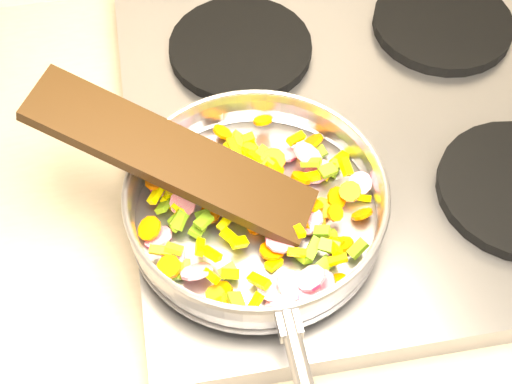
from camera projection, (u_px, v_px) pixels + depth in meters
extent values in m
cube|color=#939399|center=(367.00, 128.00, 0.90)|extent=(0.60, 0.60, 0.04)
cylinder|color=black|center=(281.00, 224.00, 0.79)|extent=(0.19, 0.19, 0.02)
cylinder|color=black|center=(240.00, 48.00, 0.95)|extent=(0.19, 0.19, 0.02)
cylinder|color=black|center=(443.00, 23.00, 0.97)|extent=(0.19, 0.19, 0.02)
cylinder|color=#9E9EA5|center=(256.00, 216.00, 0.78)|extent=(0.28, 0.28, 0.01)
torus|color=#9E9EA5|center=(256.00, 202.00, 0.76)|extent=(0.32, 0.32, 0.05)
torus|color=#9E9EA5|center=(256.00, 190.00, 0.74)|extent=(0.28, 0.28, 0.01)
cube|color=#9E9EA5|center=(288.00, 323.00, 0.67)|extent=(0.02, 0.03, 0.02)
cylinder|color=#EF6800|center=(149.00, 228.00, 0.75)|extent=(0.03, 0.04, 0.02)
cube|color=#FFF100|center=(254.00, 204.00, 0.76)|extent=(0.02, 0.02, 0.02)
cylinder|color=#E51658|center=(196.00, 271.00, 0.72)|extent=(0.05, 0.04, 0.03)
cylinder|color=#EF6800|center=(335.00, 213.00, 0.75)|extent=(0.02, 0.03, 0.02)
cube|color=#649715|center=(322.00, 231.00, 0.75)|extent=(0.02, 0.02, 0.01)
cube|color=#FFF100|center=(180.00, 209.00, 0.77)|extent=(0.02, 0.02, 0.01)
cube|color=#FFF100|center=(360.00, 197.00, 0.78)|extent=(0.03, 0.01, 0.02)
cube|color=#FFF100|center=(297.00, 252.00, 0.73)|extent=(0.02, 0.01, 0.01)
cube|color=#FFF100|center=(274.00, 264.00, 0.74)|extent=(0.02, 0.02, 0.01)
cylinder|color=#EF6800|center=(265.00, 183.00, 0.80)|extent=(0.03, 0.03, 0.02)
cylinder|color=#EF6800|center=(221.00, 293.00, 0.72)|extent=(0.03, 0.03, 0.02)
cube|color=#FFF100|center=(226.00, 221.00, 0.76)|extent=(0.02, 0.02, 0.01)
cube|color=#FFF100|center=(256.00, 302.00, 0.69)|extent=(0.02, 0.02, 0.02)
cube|color=#649715|center=(255.00, 156.00, 0.81)|extent=(0.02, 0.02, 0.01)
cube|color=#FFF100|center=(157.00, 193.00, 0.77)|extent=(0.02, 0.03, 0.01)
cube|color=#FFF100|center=(338.00, 260.00, 0.72)|extent=(0.02, 0.01, 0.01)
cube|color=#FFF100|center=(248.00, 177.00, 0.79)|extent=(0.03, 0.02, 0.01)
cylinder|color=#E51658|center=(197.00, 170.00, 0.80)|extent=(0.03, 0.03, 0.02)
cube|color=#FFF100|center=(248.00, 146.00, 0.82)|extent=(0.02, 0.02, 0.01)
cube|color=#649715|center=(261.00, 155.00, 0.80)|extent=(0.03, 0.02, 0.02)
cube|color=#649715|center=(277.00, 191.00, 0.79)|extent=(0.02, 0.02, 0.02)
cylinder|color=#E51658|center=(317.00, 172.00, 0.80)|extent=(0.05, 0.05, 0.02)
cylinder|color=#EF6800|center=(274.00, 167.00, 0.79)|extent=(0.03, 0.03, 0.02)
cube|color=#FFF100|center=(241.00, 208.00, 0.77)|extent=(0.02, 0.03, 0.01)
cylinder|color=#E51658|center=(271.00, 190.00, 0.77)|extent=(0.04, 0.04, 0.01)
cylinder|color=#E51658|center=(273.00, 202.00, 0.78)|extent=(0.03, 0.04, 0.02)
cube|color=#FFF100|center=(309.00, 177.00, 0.79)|extent=(0.03, 0.01, 0.01)
cube|color=#FFF100|center=(190.00, 181.00, 0.80)|extent=(0.02, 0.02, 0.01)
cylinder|color=#EF6800|center=(169.00, 267.00, 0.73)|extent=(0.03, 0.03, 0.01)
cylinder|color=#E51658|center=(277.00, 220.00, 0.76)|extent=(0.03, 0.03, 0.02)
cylinder|color=#EF6800|center=(215.00, 295.00, 0.72)|extent=(0.03, 0.02, 0.01)
cube|color=#FFF100|center=(297.00, 228.00, 0.74)|extent=(0.02, 0.03, 0.01)
cube|color=#FFF100|center=(185.00, 153.00, 0.80)|extent=(0.03, 0.02, 0.02)
cube|color=#FFF100|center=(210.00, 158.00, 0.81)|extent=(0.02, 0.02, 0.02)
cube|color=#649715|center=(236.00, 302.00, 0.70)|extent=(0.02, 0.02, 0.02)
cube|color=#FFF100|center=(161.00, 250.00, 0.73)|extent=(0.03, 0.01, 0.01)
cube|color=#FFF100|center=(234.00, 149.00, 0.81)|extent=(0.02, 0.03, 0.01)
cube|color=#FFF100|center=(211.00, 276.00, 0.72)|extent=(0.02, 0.02, 0.01)
cube|color=#FFF100|center=(192.00, 157.00, 0.81)|extent=(0.02, 0.02, 0.02)
cube|color=#649715|center=(319.00, 153.00, 0.82)|extent=(0.02, 0.02, 0.02)
cube|color=#FFF100|center=(169.00, 188.00, 0.79)|extent=(0.03, 0.02, 0.01)
cube|color=#FFF100|center=(346.00, 167.00, 0.79)|extent=(0.02, 0.02, 0.02)
cylinder|color=#E51658|center=(183.00, 203.00, 0.77)|extent=(0.04, 0.03, 0.03)
cylinder|color=#EF6800|center=(216.00, 158.00, 0.81)|extent=(0.02, 0.02, 0.02)
cylinder|color=#EF6800|center=(265.00, 182.00, 0.77)|extent=(0.03, 0.03, 0.01)
cube|color=#FFF100|center=(242.00, 157.00, 0.81)|extent=(0.01, 0.02, 0.01)
cylinder|color=#E51658|center=(270.00, 209.00, 0.78)|extent=(0.05, 0.05, 0.02)
cube|color=#649715|center=(303.00, 257.00, 0.74)|extent=(0.02, 0.02, 0.02)
cylinder|color=#EF6800|center=(337.00, 198.00, 0.78)|extent=(0.03, 0.02, 0.03)
cube|color=#649715|center=(182.00, 264.00, 0.74)|extent=(0.02, 0.01, 0.01)
cube|color=#649715|center=(204.00, 158.00, 0.81)|extent=(0.01, 0.02, 0.02)
cube|color=#FFF100|center=(252.00, 147.00, 0.83)|extent=(0.01, 0.03, 0.01)
cube|color=#FFF100|center=(246.00, 139.00, 0.82)|extent=(0.02, 0.01, 0.01)
cylinder|color=#EF6800|center=(334.00, 243.00, 0.75)|extent=(0.02, 0.02, 0.02)
cylinder|color=#E51658|center=(221.00, 162.00, 0.81)|extent=(0.04, 0.04, 0.02)
cylinder|color=#E51658|center=(271.00, 288.00, 0.72)|extent=(0.04, 0.04, 0.01)
cube|color=#FFF100|center=(296.00, 139.00, 0.81)|extent=(0.02, 0.02, 0.01)
cylinder|color=#EF6800|center=(298.00, 188.00, 0.78)|extent=(0.03, 0.03, 0.02)
cube|color=#FFF100|center=(259.00, 281.00, 0.71)|extent=(0.02, 0.03, 0.02)
cylinder|color=#EF6800|center=(239.00, 206.00, 0.78)|extent=(0.03, 0.03, 0.02)
cube|color=#FFF100|center=(256.00, 159.00, 0.80)|extent=(0.03, 0.02, 0.02)
cylinder|color=#E51658|center=(159.00, 188.00, 0.79)|extent=(0.03, 0.03, 0.01)
cylinder|color=#E51658|center=(290.00, 285.00, 0.72)|extent=(0.03, 0.03, 0.03)
cylinder|color=#EF6800|center=(268.00, 164.00, 0.81)|extent=(0.03, 0.03, 0.02)
cube|color=#649715|center=(161.00, 172.00, 0.80)|extent=(0.02, 0.02, 0.01)
cylinder|color=#EF6800|center=(362.00, 214.00, 0.77)|extent=(0.03, 0.02, 0.03)
cube|color=#FFF100|center=(226.00, 302.00, 0.71)|extent=(0.01, 0.02, 0.02)
cylinder|color=#E51658|center=(311.00, 298.00, 0.72)|extent=(0.03, 0.03, 0.01)
cylinder|color=#E51658|center=(304.00, 210.00, 0.77)|extent=(0.04, 0.03, 0.04)
cylinder|color=#EF6800|center=(253.00, 157.00, 0.82)|extent=(0.03, 0.03, 0.01)
cube|color=#649715|center=(313.00, 248.00, 0.74)|extent=(0.02, 0.03, 0.02)
cylinder|color=#EF6800|center=(239.00, 183.00, 0.78)|extent=(0.03, 0.03, 0.01)
cylinder|color=#EF6800|center=(321.00, 209.00, 0.77)|extent=(0.03, 0.03, 0.01)
cylinder|color=#E51658|center=(265.00, 161.00, 0.82)|extent=(0.04, 0.03, 0.02)
cube|color=#649715|center=(175.00, 224.00, 0.76)|extent=(0.02, 0.02, 0.02)
cylinder|color=#EF6800|center=(287.00, 196.00, 0.78)|extent=(0.03, 0.03, 0.01)
cylinder|color=#EF6800|center=(312.00, 142.00, 0.83)|extent=(0.03, 0.03, 0.03)
cylinder|color=#E51658|center=(206.00, 145.00, 0.81)|extent=(0.04, 0.03, 0.02)
cube|color=#649715|center=(197.00, 230.00, 0.76)|extent=(0.02, 0.02, 0.02)
cube|color=#649715|center=(180.00, 221.00, 0.75)|extent=(0.02, 0.02, 0.02)
cube|color=#649715|center=(328.00, 170.00, 0.79)|extent=(0.02, 0.02, 0.01)
cylinder|color=#EF6800|center=(313.00, 225.00, 0.77)|extent=(0.03, 0.03, 0.02)
cylinder|color=#E51658|center=(311.00, 278.00, 0.72)|extent=(0.03, 0.04, 0.03)
cube|color=#FFF100|center=(177.00, 218.00, 0.77)|extent=(0.02, 0.02, 0.02)
cylinder|color=#EF6800|center=(257.00, 224.00, 0.76)|extent=(0.03, 0.03, 0.02)
cube|color=#649715|center=(174.00, 249.00, 0.73)|extent=(0.02, 0.02, 0.01)
cube|color=#649715|center=(228.00, 271.00, 0.73)|extent=(0.02, 0.02, 0.01)
cylinder|color=#E51658|center=(281.00, 240.00, 0.74)|extent=(0.04, 0.04, 0.01)
cylinder|color=#EF6800|center=(263.00, 120.00, 0.83)|extent=(0.03, 0.03, 0.02)
cylinder|color=#E51658|center=(308.00, 154.00, 0.80)|extent=(0.04, 0.05, 0.03)
cube|color=#649715|center=(322.00, 267.00, 0.74)|extent=(0.03, 0.03, 0.01)
cube|color=#FFF100|center=(176.00, 195.00, 0.78)|extent=(0.03, 0.01, 0.02)
cylinder|color=#EF6800|center=(222.00, 305.00, 0.71)|extent=(0.03, 0.03, 0.01)
cube|color=#FFF100|center=(211.00, 254.00, 0.72)|extent=(0.02, 0.02, 0.01)
cylinder|color=#E51658|center=(158.00, 238.00, 0.76)|extent=(0.04, 0.04, 0.02)
cylinder|color=#EF6800|center=(282.00, 227.00, 0.74)|extent=(0.02, 0.02, 0.01)
cylinder|color=#EF6800|center=(301.00, 178.00, 0.79)|extent=(0.03, 0.03, 0.02)
cube|color=#649715|center=(358.00, 249.00, 0.74)|extent=(0.02, 0.02, 0.02)
cylinder|color=#E51658|center=(186.00, 150.00, 0.80)|extent=(0.05, 0.05, 0.01)
cylinder|color=#E51658|center=(309.00, 221.00, 0.76)|extent=(0.04, 0.04, 0.02)
cylinder|color=#E51658|center=(173.00, 256.00, 0.74)|extent=(0.03, 0.04, 0.01)
cylinder|color=#EF6800|center=(350.00, 191.00, 0.78)|extent=(0.03, 0.03, 0.01)
cylinder|color=#EF6800|center=(156.00, 183.00, 0.78)|extent=(0.03, 0.03, 0.02)
cube|color=#649715|center=(237.00, 158.00, 0.82)|extent=(0.02, 0.02, 0.01)
cube|color=#649715|center=(237.00, 140.00, 0.82)|extent=(0.02, 0.03, 0.02)
cube|color=#FFF100|center=(239.00, 242.00, 0.74)|extent=(0.02, 0.02, 0.01)
cylinder|color=#EF6800|center=(315.00, 223.00, 0.77)|extent=(0.03, 0.03, 0.01)
cube|color=#649715|center=(264.00, 167.00, 0.79)|extent=(0.02, 0.02, 0.02)
cube|color=#649715|center=(329.00, 246.00, 0.73)|extent=(0.03, 0.02, 0.01)
cube|color=#649715|center=(255.00, 223.00, 0.76)|extent=(0.02, 0.01, 0.02)
cube|color=#649715|center=(177.00, 271.00, 0.73)|extent=(0.02, 0.02, 0.01)
cube|color=#649715|center=(179.00, 220.00, 0.76)|extent=(0.02, 0.02, 0.02)
cube|color=#649715|center=(334.00, 168.00, 0.81)|extent=(0.02, 0.02, 0.02)
cylinder|color=#E51658|center=(270.00, 217.00, 0.76)|extent=(0.03, 0.03, 0.02)
cube|color=#649715|center=(164.00, 206.00, 0.77)|extent=(0.02, 0.02, 0.02)
cylinder|color=#EF6800|center=(222.00, 132.00, 0.83)|extent=(0.03, 0.03, 0.02)
cube|color=#FFF100|center=(230.00, 274.00, 0.72)|extent=(0.02, 0.02, 0.01)
cylinder|color=#E51658|center=(280.00, 304.00, 0.71)|extent=(0.04, 0.04, 0.02)
cube|color=#649715|center=(204.00, 221.00, 0.75)|extent=(0.02, 0.02, 0.01)
cube|color=#649715|center=(219.00, 182.00, 0.78)|extent=(0.02, 0.02, 0.01)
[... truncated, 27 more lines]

